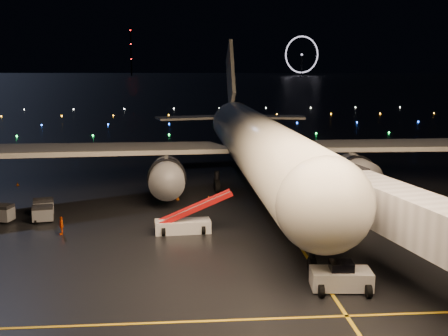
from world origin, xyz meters
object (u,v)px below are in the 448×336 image
Objects in this scene: pushback_tug at (341,275)px; crew_c at (61,225)px; baggage_cart_0 at (43,207)px; belt_loader at (183,213)px; baggage_cart_1 at (43,214)px; airliner at (254,111)px; baggage_cart_2 at (2,214)px.

crew_c is (-21.01, 13.97, -0.13)m from pushback_tug.
belt_loader is at bearing -41.28° from baggage_cart_0.
baggage_cart_1 is at bearing 157.92° from belt_loader.
airliner is 9.14× the size of belt_loader.
airliner is 21.30m from belt_loader.
baggage_cart_0 reaches higher than crew_c.
pushback_tug is 31.82m from baggage_cart_0.
crew_c is (-19.41, -17.68, -8.52)m from airliner.
belt_loader is 3.75× the size of baggage_cart_0.
baggage_cart_2 reaches higher than crew_c.
baggage_cart_2 is at bearing 151.45° from pushback_tug.
pushback_tug is at bearing -87.88° from airliner.
pushback_tug is 2.07× the size of baggage_cart_0.
baggage_cart_1 is 3.88m from baggage_cart_2.
belt_loader reaches higher than pushback_tug.
baggage_cart_2 reaches higher than baggage_cart_0.
baggage_cart_2 is (-27.43, 18.37, -0.09)m from pushback_tug.
airliner is at bearing 59.94° from belt_loader.
belt_loader is 3.81× the size of baggage_cart_1.
baggage_cart_0 is (-22.51, -10.89, -8.51)m from airliner.
airliner reaches higher than baggage_cart_2.
crew_c reaches higher than baggage_cart_1.
airliner is at bearing 125.31° from crew_c.
crew_c is at bearing -18.23° from baggage_cart_2.
pushback_tug is 2.10× the size of baggage_cart_1.
baggage_cart_1 is at bearing 12.22° from baggage_cart_2.
baggage_cart_0 is 0.96× the size of baggage_cart_2.
crew_c is (-10.64, 0.20, -0.93)m from belt_loader.
airliner is 32.85× the size of baggage_cart_2.
baggage_cart_1 is at bearing -155.34° from crew_c.
airliner reaches higher than baggage_cart_0.
belt_loader is (-10.37, 13.78, 0.80)m from pushback_tug.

